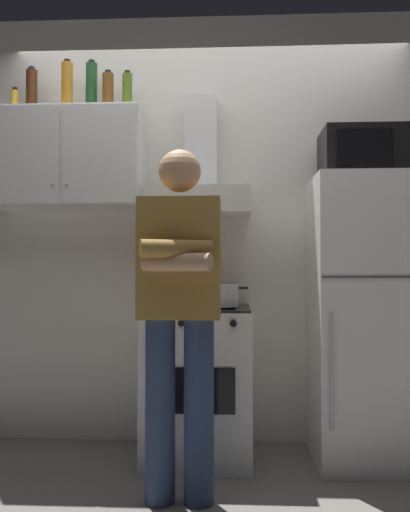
{
  "coord_description": "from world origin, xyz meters",
  "views": [
    {
      "loc": [
        0.15,
        -2.86,
        1.08
      ],
      "look_at": [
        0.0,
        0.0,
        1.15
      ],
      "focal_mm": 37.97,
      "sensor_mm": 36.0,
      "label": 1
    }
  ],
  "objects_px": {
    "upper_cabinet": "(70,160)",
    "person_standing": "(179,308)",
    "stove_oven": "(199,382)",
    "bottle_spice_jar": "(15,101)",
    "range_hood": "(200,183)",
    "bottle_wine_green": "(92,88)",
    "microwave": "(364,154)",
    "bottle_beer_brown": "(108,92)",
    "bottle_liquor_amber": "(67,86)",
    "bottle_olive_oil": "(127,92)",
    "refrigerator": "(366,319)",
    "cooking_pot": "(221,295)",
    "bottle_rum_dark": "(32,91)"
  },
  "relations": [
    {
      "from": "bottle_beer_brown",
      "to": "bottle_wine_green",
      "type": "xyz_separation_m",
      "value": [
        -0.11,
        0.04,
        0.04
      ]
    },
    {
      "from": "upper_cabinet",
      "to": "range_hood",
      "type": "xyz_separation_m",
      "value": [
        0.8,
        0.0,
        -0.15
      ]
    },
    {
      "from": "refrigerator",
      "to": "bottle_liquor_amber",
      "type": "xyz_separation_m",
      "value": [
        -1.77,
        0.11,
        1.4
      ]
    },
    {
      "from": "upper_cabinet",
      "to": "bottle_beer_brown",
      "type": "xyz_separation_m",
      "value": [
        0.24,
        -0.0,
        0.42
      ]
    },
    {
      "from": "bottle_liquor_amber",
      "to": "bottle_wine_green",
      "type": "distance_m",
      "value": 0.15
    },
    {
      "from": "bottle_spice_jar",
      "to": "bottle_beer_brown",
      "type": "relative_size",
      "value": 0.64
    },
    {
      "from": "person_standing",
      "to": "bottle_spice_jar",
      "type": "xyz_separation_m",
      "value": [
        -1.1,
        0.75,
        1.22
      ]
    },
    {
      "from": "cooking_pot",
      "to": "bottle_spice_jar",
      "type": "height_order",
      "value": "bottle_spice_jar"
    },
    {
      "from": "upper_cabinet",
      "to": "bottle_spice_jar",
      "type": "relative_size",
      "value": 5.74
    },
    {
      "from": "upper_cabinet",
      "to": "person_standing",
      "type": "xyz_separation_m",
      "value": [
        0.75,
        -0.73,
        -0.85
      ]
    },
    {
      "from": "person_standing",
      "to": "bottle_liquor_amber",
      "type": "xyz_separation_m",
      "value": [
        -0.77,
        0.72,
        1.3
      ]
    },
    {
      "from": "bottle_beer_brown",
      "to": "bottle_rum_dark",
      "type": "distance_m",
      "value": 0.48
    },
    {
      "from": "bottle_olive_oil",
      "to": "person_standing",
      "type": "bearing_deg",
      "value": -61.65
    },
    {
      "from": "stove_oven",
      "to": "bottle_liquor_amber",
      "type": "relative_size",
      "value": 2.78
    },
    {
      "from": "cooking_pot",
      "to": "person_standing",
      "type": "bearing_deg",
      "value": -110.3
    },
    {
      "from": "upper_cabinet",
      "to": "bottle_rum_dark",
      "type": "bearing_deg",
      "value": 177.02
    },
    {
      "from": "stove_oven",
      "to": "refrigerator",
      "type": "xyz_separation_m",
      "value": [
        0.95,
        0.0,
        0.37
      ]
    },
    {
      "from": "refrigerator",
      "to": "bottle_beer_brown",
      "type": "xyz_separation_m",
      "value": [
        -1.51,
        0.12,
        1.37
      ]
    },
    {
      "from": "microwave",
      "to": "cooking_pot",
      "type": "bearing_deg",
      "value": -170.43
    },
    {
      "from": "upper_cabinet",
      "to": "bottle_beer_brown",
      "type": "bearing_deg",
      "value": -0.49
    },
    {
      "from": "bottle_rum_dark",
      "to": "bottle_olive_oil",
      "type": "bearing_deg",
      "value": -0.84
    },
    {
      "from": "bottle_beer_brown",
      "to": "bottle_olive_oil",
      "type": "bearing_deg",
      "value": 2.9
    },
    {
      "from": "bottle_beer_brown",
      "to": "bottle_rum_dark",
      "type": "height_order",
      "value": "bottle_rum_dark"
    },
    {
      "from": "refrigerator",
      "to": "microwave",
      "type": "height_order",
      "value": "microwave"
    },
    {
      "from": "refrigerator",
      "to": "cooking_pot",
      "type": "height_order",
      "value": "refrigerator"
    },
    {
      "from": "bottle_beer_brown",
      "to": "bottle_olive_oil",
      "type": "height_order",
      "value": "bottle_beer_brown"
    },
    {
      "from": "bottle_rum_dark",
      "to": "bottle_liquor_amber",
      "type": "bearing_deg",
      "value": -5.88
    },
    {
      "from": "bottle_wine_green",
      "to": "range_hood",
      "type": "bearing_deg",
      "value": -3.41
    },
    {
      "from": "stove_oven",
      "to": "cooking_pot",
      "type": "bearing_deg",
      "value": -42.49
    },
    {
      "from": "stove_oven",
      "to": "bottle_spice_jar",
      "type": "height_order",
      "value": "bottle_spice_jar"
    },
    {
      "from": "microwave",
      "to": "bottle_beer_brown",
      "type": "distance_m",
      "value": 1.58
    },
    {
      "from": "upper_cabinet",
      "to": "bottle_liquor_amber",
      "type": "xyz_separation_m",
      "value": [
        -0.02,
        -0.01,
        0.45
      ]
    },
    {
      "from": "upper_cabinet",
      "to": "person_standing",
      "type": "relative_size",
      "value": 0.55
    },
    {
      "from": "cooking_pot",
      "to": "bottle_wine_green",
      "type": "xyz_separation_m",
      "value": [
        -0.81,
        0.29,
        1.27
      ]
    },
    {
      "from": "bottle_beer_brown",
      "to": "stove_oven",
      "type": "bearing_deg",
      "value": -12.33
    },
    {
      "from": "cooking_pot",
      "to": "bottle_beer_brown",
      "type": "distance_m",
      "value": 1.43
    },
    {
      "from": "bottle_spice_jar",
      "to": "bottle_beer_brown",
      "type": "bearing_deg",
      "value": -1.7
    },
    {
      "from": "bottle_spice_jar",
      "to": "range_hood",
      "type": "bearing_deg",
      "value": -0.7
    },
    {
      "from": "upper_cabinet",
      "to": "range_hood",
      "type": "height_order",
      "value": "range_hood"
    },
    {
      "from": "person_standing",
      "to": "cooking_pot",
      "type": "xyz_separation_m",
      "value": [
        0.18,
        0.49,
        0.03
      ]
    },
    {
      "from": "person_standing",
      "to": "bottle_beer_brown",
      "type": "height_order",
      "value": "bottle_beer_brown"
    },
    {
      "from": "bottle_wine_green",
      "to": "upper_cabinet",
      "type": "bearing_deg",
      "value": -161.22
    },
    {
      "from": "upper_cabinet",
      "to": "bottle_beer_brown",
      "type": "relative_size",
      "value": 3.67
    },
    {
      "from": "bottle_rum_dark",
      "to": "bottle_wine_green",
      "type": "bearing_deg",
      "value": 4.49
    },
    {
      "from": "range_hood",
      "to": "bottle_spice_jar",
      "type": "bearing_deg",
      "value": 179.3
    },
    {
      "from": "upper_cabinet",
      "to": "bottle_wine_green",
      "type": "distance_m",
      "value": 0.47
    },
    {
      "from": "microwave",
      "to": "bottle_spice_jar",
      "type": "xyz_separation_m",
      "value": [
        -2.1,
        0.12,
        0.38
      ]
    },
    {
      "from": "microwave",
      "to": "bottle_olive_oil",
      "type": "height_order",
      "value": "bottle_olive_oil"
    },
    {
      "from": "bottle_liquor_amber",
      "to": "bottle_rum_dark",
      "type": "bearing_deg",
      "value": 174.12
    },
    {
      "from": "bottle_spice_jar",
      "to": "bottle_wine_green",
      "type": "xyz_separation_m",
      "value": [
        0.47,
        0.03,
        0.09
      ]
    }
  ]
}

